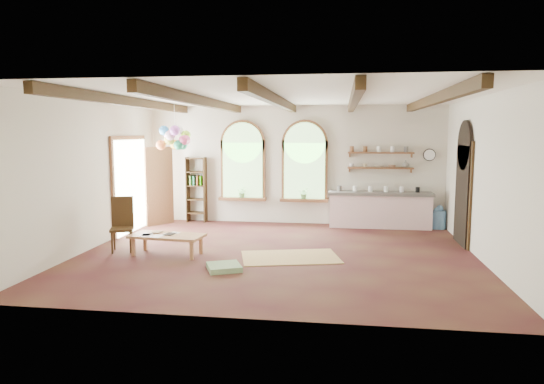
% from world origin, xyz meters
% --- Properties ---
extents(floor, '(8.00, 8.00, 0.00)m').
position_xyz_m(floor, '(0.00, 0.00, 0.00)').
color(floor, '#543222').
rests_on(floor, ground).
extents(ceiling_beams, '(6.20, 6.80, 0.18)m').
position_xyz_m(ceiling_beams, '(0.00, 0.00, 3.10)').
color(ceiling_beams, '#3E2813').
rests_on(ceiling_beams, ceiling).
extents(window_left, '(1.30, 0.28, 2.20)m').
position_xyz_m(window_left, '(-1.40, 3.43, 1.63)').
color(window_left, brown).
rests_on(window_left, floor).
extents(window_right, '(1.30, 0.28, 2.20)m').
position_xyz_m(window_right, '(0.30, 3.43, 1.63)').
color(window_right, brown).
rests_on(window_right, floor).
extents(left_doorway, '(0.10, 1.90, 2.50)m').
position_xyz_m(left_doorway, '(-3.95, 1.80, 1.15)').
color(left_doorway, brown).
rests_on(left_doorway, floor).
extents(right_doorway, '(0.10, 1.30, 2.40)m').
position_xyz_m(right_doorway, '(3.95, 1.50, 1.10)').
color(right_doorway, black).
rests_on(right_doorway, floor).
extents(kitchen_counter, '(2.68, 0.62, 0.94)m').
position_xyz_m(kitchen_counter, '(2.30, 3.20, 0.48)').
color(kitchen_counter, '#F8D2D8').
rests_on(kitchen_counter, floor).
extents(wall_shelf_lower, '(1.70, 0.24, 0.04)m').
position_xyz_m(wall_shelf_lower, '(2.30, 3.38, 1.55)').
color(wall_shelf_lower, brown).
rests_on(wall_shelf_lower, wall_back).
extents(wall_shelf_upper, '(1.70, 0.24, 0.04)m').
position_xyz_m(wall_shelf_upper, '(2.30, 3.38, 1.95)').
color(wall_shelf_upper, brown).
rests_on(wall_shelf_upper, wall_back).
extents(wall_clock, '(0.32, 0.04, 0.32)m').
position_xyz_m(wall_clock, '(3.55, 3.45, 1.90)').
color(wall_clock, black).
rests_on(wall_clock, wall_back).
extents(bookshelf, '(0.53, 0.32, 1.80)m').
position_xyz_m(bookshelf, '(-2.70, 3.32, 0.90)').
color(bookshelf, '#3E2813').
rests_on(bookshelf, floor).
extents(coffee_table, '(1.53, 0.82, 0.42)m').
position_xyz_m(coffee_table, '(-2.20, -0.37, 0.37)').
color(coffee_table, tan).
rests_on(coffee_table, floor).
extents(side_chair, '(0.57, 0.57, 1.14)m').
position_xyz_m(side_chair, '(-3.25, -0.19, 0.33)').
color(side_chair, '#3E2813').
rests_on(side_chair, floor).
extents(floor_mat, '(2.13, 1.61, 0.02)m').
position_xyz_m(floor_mat, '(0.30, -0.23, 0.01)').
color(floor_mat, '#AA8255').
rests_on(floor_mat, floor).
extents(floor_cushion, '(0.76, 0.76, 0.10)m').
position_xyz_m(floor_cushion, '(-0.80, -1.27, 0.05)').
color(floor_cushion, '#7BA16F').
rests_on(floor_cushion, floor).
extents(water_jug_a, '(0.29, 0.29, 0.56)m').
position_xyz_m(water_jug_a, '(3.75, 3.20, 0.24)').
color(water_jug_a, '#5486B5').
rests_on(water_jug_a, floor).
extents(water_jug_b, '(0.32, 0.32, 0.62)m').
position_xyz_m(water_jug_b, '(3.82, 3.20, 0.27)').
color(water_jug_b, '#5486B5').
rests_on(water_jug_b, floor).
extents(balloon_cluster, '(0.80, 0.88, 1.15)m').
position_xyz_m(balloon_cluster, '(-2.89, 2.18, 2.33)').
color(balloon_cluster, white).
rests_on(balloon_cluster, floor).
extents(table_book, '(0.19, 0.25, 0.02)m').
position_xyz_m(table_book, '(-2.55, -0.20, 0.43)').
color(table_book, olive).
rests_on(table_book, coffee_table).
extents(tablet, '(0.22, 0.29, 0.01)m').
position_xyz_m(tablet, '(-2.16, -0.33, 0.43)').
color(tablet, black).
rests_on(tablet, coffee_table).
extents(potted_plant_left, '(0.27, 0.23, 0.30)m').
position_xyz_m(potted_plant_left, '(-1.40, 3.32, 0.85)').
color(potted_plant_left, '#598C4C').
rests_on(potted_plant_left, window_left).
extents(potted_plant_right, '(0.27, 0.23, 0.30)m').
position_xyz_m(potted_plant_right, '(0.30, 3.32, 0.85)').
color(potted_plant_right, '#598C4C').
rests_on(potted_plant_right, window_right).
extents(shelf_cup_a, '(0.12, 0.10, 0.10)m').
position_xyz_m(shelf_cup_a, '(1.55, 3.38, 1.62)').
color(shelf_cup_a, white).
rests_on(shelf_cup_a, wall_shelf_lower).
extents(shelf_cup_b, '(0.10, 0.10, 0.09)m').
position_xyz_m(shelf_cup_b, '(1.90, 3.38, 1.62)').
color(shelf_cup_b, beige).
rests_on(shelf_cup_b, wall_shelf_lower).
extents(shelf_bowl_a, '(0.22, 0.22, 0.05)m').
position_xyz_m(shelf_bowl_a, '(2.25, 3.38, 1.60)').
color(shelf_bowl_a, beige).
rests_on(shelf_bowl_a, wall_shelf_lower).
extents(shelf_bowl_b, '(0.20, 0.20, 0.06)m').
position_xyz_m(shelf_bowl_b, '(2.60, 3.38, 1.60)').
color(shelf_bowl_b, '#8C664C').
rests_on(shelf_bowl_b, wall_shelf_lower).
extents(shelf_vase, '(0.18, 0.18, 0.19)m').
position_xyz_m(shelf_vase, '(2.95, 3.38, 1.67)').
color(shelf_vase, slate).
rests_on(shelf_vase, wall_shelf_lower).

